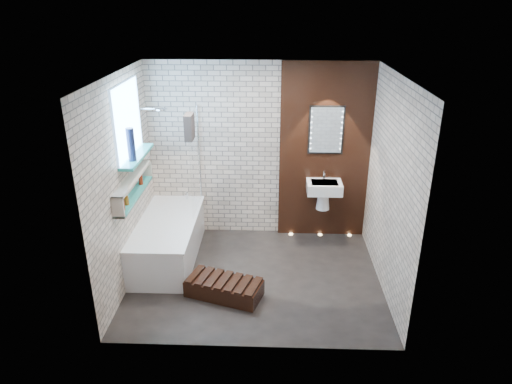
{
  "coord_description": "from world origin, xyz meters",
  "views": [
    {
      "loc": [
        0.19,
        -5.14,
        3.41
      ],
      "look_at": [
        0.0,
        0.15,
        1.15
      ],
      "focal_mm": 32.57,
      "sensor_mm": 36.0,
      "label": 1
    }
  ],
  "objects_px": {
    "led_mirror": "(326,130)",
    "walnut_step": "(224,288)",
    "washbasin": "(324,191)",
    "bath_screen": "(195,162)",
    "bathtub": "(168,239)"
  },
  "relations": [
    {
      "from": "led_mirror",
      "to": "walnut_step",
      "type": "relative_size",
      "value": 0.77
    },
    {
      "from": "walnut_step",
      "to": "led_mirror",
      "type": "bearing_deg",
      "value": 51.19
    },
    {
      "from": "walnut_step",
      "to": "bathtub",
      "type": "bearing_deg",
      "value": 134.86
    },
    {
      "from": "bathtub",
      "to": "washbasin",
      "type": "bearing_deg",
      "value": 16.01
    },
    {
      "from": "washbasin",
      "to": "walnut_step",
      "type": "relative_size",
      "value": 0.64
    },
    {
      "from": "led_mirror",
      "to": "bathtub",
      "type": "bearing_deg",
      "value": -160.22
    },
    {
      "from": "bath_screen",
      "to": "led_mirror",
      "type": "bearing_deg",
      "value": 10.66
    },
    {
      "from": "bath_screen",
      "to": "walnut_step",
      "type": "height_order",
      "value": "bath_screen"
    },
    {
      "from": "bathtub",
      "to": "washbasin",
      "type": "distance_m",
      "value": 2.32
    },
    {
      "from": "bathtub",
      "to": "walnut_step",
      "type": "bearing_deg",
      "value": -45.14
    },
    {
      "from": "led_mirror",
      "to": "walnut_step",
      "type": "distance_m",
      "value": 2.61
    },
    {
      "from": "bath_screen",
      "to": "washbasin",
      "type": "height_order",
      "value": "bath_screen"
    },
    {
      "from": "bath_screen",
      "to": "walnut_step",
      "type": "bearing_deg",
      "value": -68.95
    },
    {
      "from": "bath_screen",
      "to": "bathtub",
      "type": "bearing_deg",
      "value": -128.9
    },
    {
      "from": "bathtub",
      "to": "walnut_step",
      "type": "distance_m",
      "value": 1.23
    }
  ]
}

